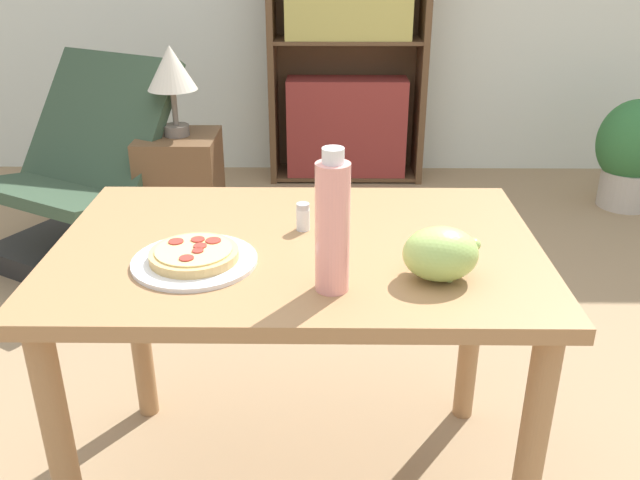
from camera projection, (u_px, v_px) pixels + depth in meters
name	position (u px, v px, depth m)	size (l,w,h in m)	color
ground_plane	(302.00, 455.00, 1.96)	(14.00, 14.00, 0.00)	#9E7F5B
dining_table	(299.00, 286.00, 1.60)	(1.11, 0.73, 0.73)	#A37549
pizza_on_plate	(194.00, 257.00, 1.45)	(0.27, 0.27, 0.04)	white
grape_bunch	(441.00, 254.00, 1.37)	(0.16, 0.13, 0.11)	#A8CC66
drink_bottle	(332.00, 226.00, 1.29)	(0.07, 0.07, 0.29)	pink
salt_shaker	(303.00, 217.00, 1.60)	(0.03, 0.03, 0.07)	white
lounge_chair_near	(82.00, 200.00, 3.02)	(0.94, 1.00, 0.88)	black
bookshelf	(347.00, 53.00, 3.86)	(0.90, 0.31, 1.63)	brown
side_table	(183.00, 197.00, 3.05)	(0.34, 0.34, 0.57)	brown
table_lamp	(171.00, 72.00, 2.82)	(0.21, 0.21, 0.38)	#665B51
potted_plant_floor	(633.00, 152.00, 3.60)	(0.39, 0.34, 0.59)	#BCB2A3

